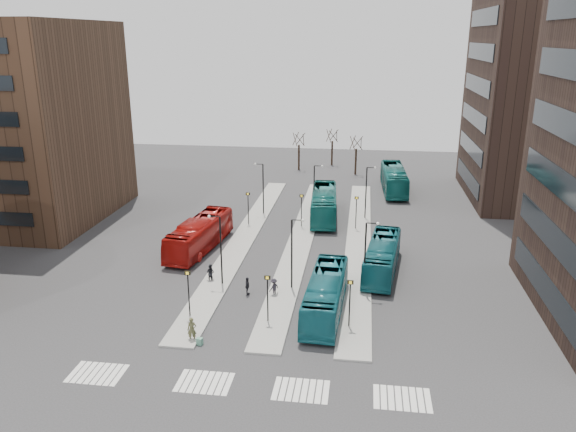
# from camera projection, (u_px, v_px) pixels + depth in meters

# --- Properties ---
(ground) EXTENTS (160.00, 160.00, 0.00)m
(ground) POSITION_uv_depth(u_px,v_px,m) (202.00, 426.00, 30.68)
(ground) COLOR #2B2B2D
(ground) RESTS_ON ground
(island_left) EXTENTS (2.50, 45.00, 0.15)m
(island_left) POSITION_uv_depth(u_px,v_px,m) (245.00, 236.00, 59.47)
(island_left) COLOR gray
(island_left) RESTS_ON ground
(island_mid) EXTENTS (2.50, 45.00, 0.15)m
(island_mid) POSITION_uv_depth(u_px,v_px,m) (301.00, 239.00, 58.69)
(island_mid) COLOR gray
(island_mid) RESTS_ON ground
(island_right) EXTENTS (2.50, 45.00, 0.15)m
(island_right) POSITION_uv_depth(u_px,v_px,m) (358.00, 242.00, 57.92)
(island_right) COLOR gray
(island_right) RESTS_ON ground
(suitcase) EXTENTS (0.47, 0.41, 0.51)m
(suitcase) POSITION_uv_depth(u_px,v_px,m) (200.00, 341.00, 38.71)
(suitcase) COLOR #1C4A9D
(suitcase) RESTS_ON ground
(red_bus) EXTENTS (4.17, 11.71, 3.19)m
(red_bus) POSITION_uv_depth(u_px,v_px,m) (200.00, 234.00, 55.58)
(red_bus) COLOR #9C100C
(red_bus) RESTS_ON ground
(teal_bus_a) EXTENTS (3.04, 10.96, 3.02)m
(teal_bus_a) POSITION_uv_depth(u_px,v_px,m) (326.00, 294.00, 42.89)
(teal_bus_a) COLOR #15616C
(teal_bus_a) RESTS_ON ground
(teal_bus_b) EXTENTS (3.51, 12.13, 3.34)m
(teal_bus_b) POSITION_uv_depth(u_px,v_px,m) (324.00, 204.00, 65.41)
(teal_bus_b) COLOR #13615D
(teal_bus_b) RESTS_ON ground
(teal_bus_c) EXTENTS (3.77, 10.87, 2.97)m
(teal_bus_c) POSITION_uv_depth(u_px,v_px,m) (382.00, 257.00, 50.30)
(teal_bus_c) COLOR #155E69
(teal_bus_c) RESTS_ON ground
(teal_bus_d) EXTENTS (3.40, 12.32, 3.40)m
(teal_bus_d) POSITION_uv_depth(u_px,v_px,m) (394.00, 179.00, 76.52)
(teal_bus_d) COLOR #13615E
(teal_bus_d) RESTS_ON ground
(traveller) EXTENTS (0.71, 0.53, 1.76)m
(traveller) POSITION_uv_depth(u_px,v_px,m) (192.00, 330.00, 39.01)
(traveller) COLOR #4D4D2E
(traveller) RESTS_ON ground
(commuter_a) EXTENTS (0.90, 0.79, 1.58)m
(commuter_a) POSITION_uv_depth(u_px,v_px,m) (210.00, 273.00, 48.58)
(commuter_a) COLOR black
(commuter_a) RESTS_ON ground
(commuter_b) EXTENTS (0.53, 0.95, 1.54)m
(commuter_b) POSITION_uv_depth(u_px,v_px,m) (247.00, 286.00, 46.04)
(commuter_b) COLOR black
(commuter_b) RESTS_ON ground
(commuter_c) EXTENTS (1.01, 1.11, 1.50)m
(commuter_c) POSITION_uv_depth(u_px,v_px,m) (274.00, 287.00, 45.90)
(commuter_c) COLOR black
(commuter_c) RESTS_ON ground
(crosswalk_stripes) EXTENTS (22.35, 2.40, 0.01)m
(crosswalk_stripes) POSITION_uv_depth(u_px,v_px,m) (248.00, 386.00, 34.23)
(crosswalk_stripes) COLOR silver
(crosswalk_stripes) RESTS_ON ground
(tower_far) EXTENTS (20.12, 20.00, 30.00)m
(tower_far) POSITION_uv_depth(u_px,v_px,m) (562.00, 81.00, 69.11)
(tower_far) COLOR #31221B
(tower_far) RESTS_ON ground
(sign_poles) EXTENTS (12.45, 22.12, 3.65)m
(sign_poles) POSITION_uv_depth(u_px,v_px,m) (288.00, 241.00, 51.43)
(sign_poles) COLOR black
(sign_poles) RESTS_ON ground
(lamp_posts) EXTENTS (14.04, 20.24, 6.12)m
(lamp_posts) POSITION_uv_depth(u_px,v_px,m) (305.00, 213.00, 55.65)
(lamp_posts) COLOR black
(lamp_posts) RESTS_ON ground
(bare_trees) EXTENTS (10.97, 8.14, 5.90)m
(bare_trees) POSITION_uv_depth(u_px,v_px,m) (329.00, 153.00, 88.60)
(bare_trees) COLOR black
(bare_trees) RESTS_ON ground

